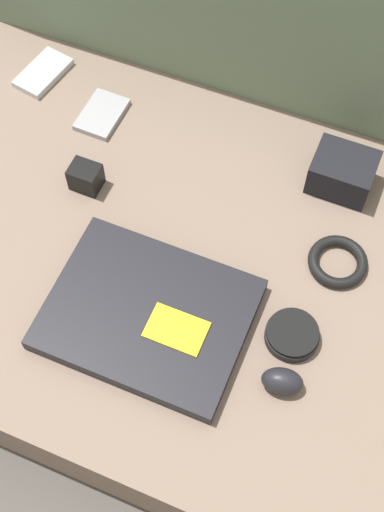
% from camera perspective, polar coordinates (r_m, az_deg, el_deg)
% --- Properties ---
extents(ground_plane, '(8.00, 8.00, 0.00)m').
position_cam_1_polar(ground_plane, '(1.29, -0.00, -3.48)').
color(ground_plane, '#4C4742').
extents(couch_seat, '(1.17, 0.73, 0.14)m').
position_cam_1_polar(couch_seat, '(1.22, -0.00, -2.06)').
color(couch_seat, '#7A6656').
rests_on(couch_seat, ground_plane).
extents(couch_backrest, '(1.17, 0.20, 0.47)m').
position_cam_1_polar(couch_backrest, '(1.37, 7.87, 17.42)').
color(couch_backrest, '#60755B').
rests_on(couch_backrest, ground_plane).
extents(laptop, '(0.31, 0.24, 0.03)m').
position_cam_1_polar(laptop, '(1.11, -3.52, -4.68)').
color(laptop, black).
rests_on(laptop, couch_seat).
extents(computer_mouse, '(0.07, 0.05, 0.04)m').
position_cam_1_polar(computer_mouse, '(1.07, 7.23, -9.90)').
color(computer_mouse, black).
rests_on(computer_mouse, couch_seat).
extents(speaker_puck, '(0.08, 0.08, 0.02)m').
position_cam_1_polar(speaker_puck, '(1.10, 8.01, -6.26)').
color(speaker_puck, black).
rests_on(speaker_puck, couch_seat).
extents(phone_silver, '(0.07, 0.10, 0.01)m').
position_cam_1_polar(phone_silver, '(1.34, -7.22, 11.18)').
color(phone_silver, '#99999E').
rests_on(phone_silver, couch_seat).
extents(phone_black, '(0.08, 0.12, 0.01)m').
position_cam_1_polar(phone_black, '(1.43, -11.83, 14.15)').
color(phone_black, '#B7B7BC').
rests_on(phone_black, couch_seat).
extents(camera_pouch, '(0.10, 0.09, 0.07)m').
position_cam_1_polar(camera_pouch, '(1.25, 11.95, 6.58)').
color(camera_pouch, black).
rests_on(camera_pouch, couch_seat).
extents(charger_brick, '(0.05, 0.04, 0.05)m').
position_cam_1_polar(charger_brick, '(1.24, -8.50, 6.28)').
color(charger_brick, black).
rests_on(charger_brick, couch_seat).
extents(cable_coil, '(0.10, 0.10, 0.02)m').
position_cam_1_polar(cable_coil, '(1.18, 11.58, -0.45)').
color(cable_coil, black).
rests_on(cable_coil, couch_seat).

